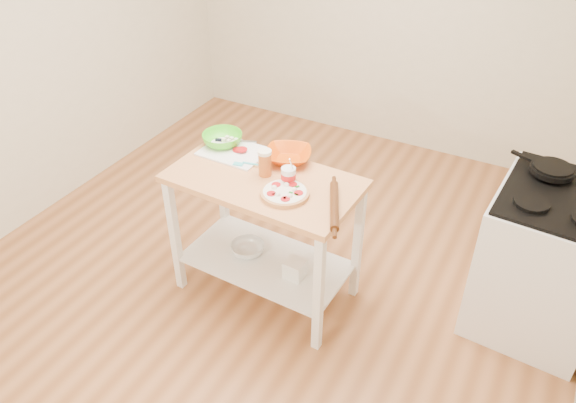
% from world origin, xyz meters
% --- Properties ---
extents(room_shell, '(4.04, 4.54, 2.74)m').
position_xyz_m(room_shell, '(0.00, 0.00, 1.35)').
color(room_shell, '#A5683D').
rests_on(room_shell, ground).
extents(prep_island, '(1.16, 0.67, 0.90)m').
position_xyz_m(prep_island, '(0.06, -0.13, 0.65)').
color(prep_island, tan).
rests_on(prep_island, ground).
extents(gas_stove, '(0.73, 0.84, 1.11)m').
position_xyz_m(gas_stove, '(1.65, 0.45, 0.47)').
color(gas_stove, white).
rests_on(gas_stove, ground).
extents(skillet, '(0.37, 0.25, 0.03)m').
position_xyz_m(skillet, '(1.54, 0.63, 0.98)').
color(skillet, black).
rests_on(skillet, gas_stove).
extents(pizza, '(0.28, 0.28, 0.04)m').
position_xyz_m(pizza, '(0.25, -0.23, 0.92)').
color(pizza, tan).
rests_on(pizza, prep_island).
extents(cutting_board, '(0.41, 0.31, 0.04)m').
position_xyz_m(cutting_board, '(-0.26, 0.04, 0.91)').
color(cutting_board, white).
rests_on(cutting_board, prep_island).
extents(spatula, '(0.15, 0.08, 0.01)m').
position_xyz_m(spatula, '(-0.11, -0.07, 0.92)').
color(spatula, '#3EC8D4').
rests_on(spatula, cutting_board).
extents(knife, '(0.26, 0.12, 0.01)m').
position_xyz_m(knife, '(-0.35, 0.13, 0.92)').
color(knife, silver).
rests_on(knife, cutting_board).
extents(orange_bowl, '(0.36, 0.36, 0.07)m').
position_xyz_m(orange_bowl, '(0.09, 0.11, 0.93)').
color(orange_bowl, '#D54A05').
rests_on(orange_bowl, prep_island).
extents(green_bowl, '(0.31, 0.31, 0.08)m').
position_xyz_m(green_bowl, '(-0.38, 0.09, 0.94)').
color(green_bowl, '#4AD823').
rests_on(green_bowl, prep_island).
extents(beer_pint, '(0.08, 0.08, 0.16)m').
position_xyz_m(beer_pint, '(0.05, -0.09, 0.98)').
color(beer_pint, '#B25A21').
rests_on(beer_pint, prep_island).
extents(yogurt_tub, '(0.09, 0.09, 0.18)m').
position_xyz_m(yogurt_tub, '(0.21, -0.11, 0.95)').
color(yogurt_tub, white).
rests_on(yogurt_tub, prep_island).
extents(rolling_pin, '(0.22, 0.40, 0.05)m').
position_xyz_m(rolling_pin, '(0.55, -0.22, 0.92)').
color(rolling_pin, '#4F2A12').
rests_on(rolling_pin, prep_island).
extents(shelf_glass_bowl, '(0.27, 0.27, 0.07)m').
position_xyz_m(shelf_glass_bowl, '(-0.09, -0.13, 0.30)').
color(shelf_glass_bowl, silver).
rests_on(shelf_glass_bowl, prep_island).
extents(shelf_bin, '(0.12, 0.12, 0.12)m').
position_xyz_m(shelf_bin, '(0.29, -0.18, 0.32)').
color(shelf_bin, white).
rests_on(shelf_bin, prep_island).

